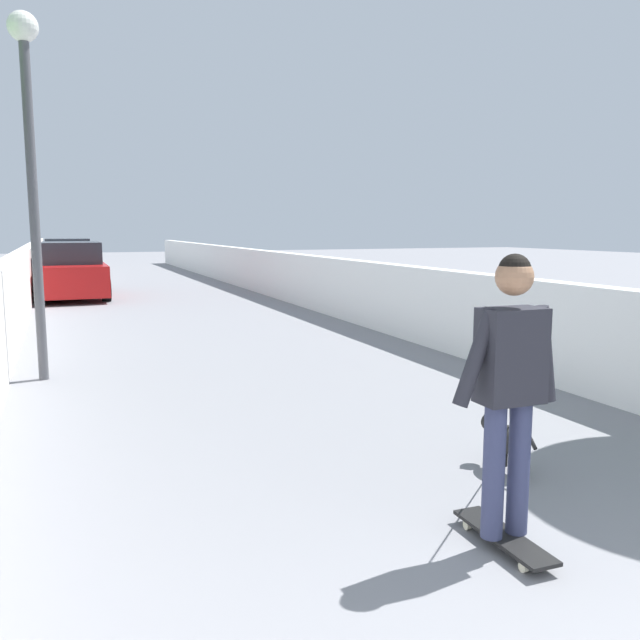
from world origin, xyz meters
The scene contains 9 objects.
ground_plane centered at (14.00, 0.00, 0.00)m, with size 80.00×80.00×0.00m, color gray.
wall_left centered at (12.00, 3.22, 0.70)m, with size 48.00×0.30×1.39m, color silver.
fence_right centered at (12.00, -3.22, 0.64)m, with size 48.00×0.30×1.27m, color white.
lamp_post centered at (8.28, 2.67, 3.05)m, with size 0.36×0.36×4.48m.
skateboard centered at (2.43, 0.01, 0.07)m, with size 0.80×0.21×0.08m.
person_skateboarder centered at (2.43, 0.01, 1.08)m, with size 0.23×0.71×1.69m.
dog centered at (3.45, -0.79, 0.27)m, with size 1.33×0.93×1.06m.
car_near centered at (18.69, 2.07, 0.72)m, with size 4.23×1.80×1.54m.
car_far centered at (25.22, 2.07, 0.71)m, with size 4.01×1.80×1.54m.
Camera 1 is at (-0.60, 2.43, 1.92)m, focal length 36.57 mm.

